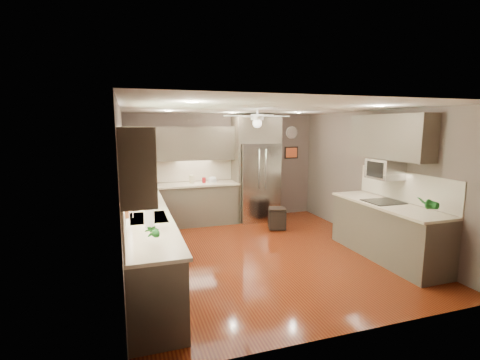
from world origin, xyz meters
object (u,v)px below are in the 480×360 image
canister_c (192,179)px  refrigerator (257,170)px  soap_bottle (137,204)px  paper_towel (149,217)px  potted_plant_left (152,232)px  bowl (213,181)px  microwave (385,169)px  canister_d (204,180)px  stool (277,219)px  potted_plant_right (426,204)px

canister_c → refrigerator: size_ratio=0.08×
soap_bottle → paper_towel: bearing=-83.2°
potted_plant_left → paper_towel: bearing=89.3°
canister_c → bowl: size_ratio=0.86×
refrigerator → paper_towel: 4.13m
refrigerator → microwave: 3.03m
soap_bottle → bowl: soap_bottle is taller
potted_plant_left → bowl: size_ratio=1.29×
canister_d → stool: bearing=-34.4°
soap_bottle → refrigerator: 3.50m
canister_c → soap_bottle: bearing=-119.4°
microwave → potted_plant_right: bearing=-97.2°
stool → canister_d: bearing=145.6°
refrigerator → paper_towel: bearing=-129.9°
stool → microwave: bearing=-56.6°
canister_c → potted_plant_left: bearing=-106.2°
microwave → paper_towel: microwave is taller
paper_towel → canister_d: bearing=66.5°
canister_d → potted_plant_right: potted_plant_right is taller
potted_plant_right → paper_towel: 3.88m
paper_towel → potted_plant_right: bearing=-8.6°
refrigerator → stool: size_ratio=5.46×
soap_bottle → paper_towel: (0.12, -1.04, 0.05)m
canister_d → microwave: size_ratio=0.23×
stool → paper_towel: (-2.78, -2.27, 0.84)m
canister_d → stool: size_ratio=0.28×
canister_c → potted_plant_left: 4.08m
bowl → canister_d: bearing=174.0°
stool → potted_plant_right: bearing=-69.6°
paper_towel → microwave: bearing=6.6°
refrigerator → bowl: bearing=178.8°
potted_plant_left → soap_bottle: bearing=93.9°
bowl → stool: 1.68m
potted_plant_left → paper_towel: size_ratio=0.90×
canister_d → potted_plant_left: size_ratio=0.45×
canister_d → microwave: (2.58, -2.75, 0.48)m
potted_plant_left → potted_plant_right: bearing=1.1°
soap_bottle → refrigerator: (2.77, 2.13, 0.16)m
stool → bowl: bearing=142.1°
canister_c → potted_plant_right: bearing=-54.8°
soap_bottle → microwave: size_ratio=0.31×
refrigerator → microwave: size_ratio=4.45×
potted_plant_left → refrigerator: (2.65, 3.83, 0.11)m
canister_c → canister_d: (0.27, -0.05, -0.03)m
potted_plant_left → bowl: (1.60, 3.85, -0.11)m
potted_plant_right → stool: potted_plant_right is taller
microwave → stool: bearing=123.4°
microwave → canister_d: bearing=133.1°
potted_plant_right → canister_c: bearing=125.2°
canister_c → soap_bottle: size_ratio=1.09×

